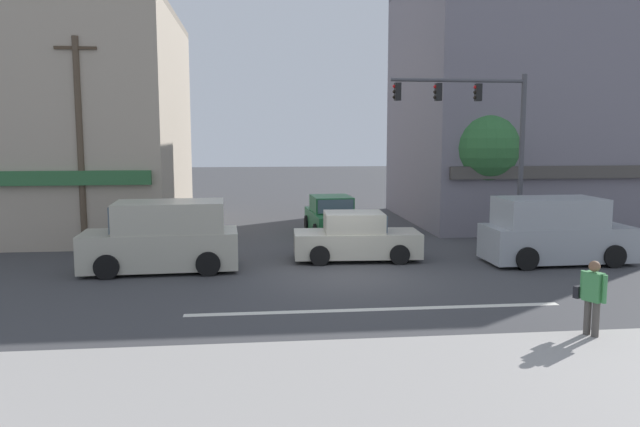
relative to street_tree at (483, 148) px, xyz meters
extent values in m
plane|color=#3D3D3F|center=(-6.47, -6.92, -3.55)|extent=(120.00, 120.00, 0.00)
cube|color=silver|center=(-6.47, -10.42, -3.54)|extent=(9.00, 0.24, 0.01)
cube|color=#9E9993|center=(-6.47, -15.42, -3.47)|extent=(40.00, 5.00, 0.16)
cube|color=tan|center=(-19.31, 3.79, 0.96)|extent=(13.56, 11.61, 9.02)
cube|color=gray|center=(-19.31, 3.79, 5.62)|extent=(13.56, 11.61, 0.30)
cube|color=slate|center=(4.66, 4.21, 1.96)|extent=(13.23, 9.92, 11.01)
cube|color=#4C4742|center=(4.66, -0.85, -0.95)|extent=(12.57, 0.24, 0.50)
cylinder|color=#4C3823|center=(0.00, 0.00, -2.32)|extent=(0.32, 0.32, 2.46)
sphere|color=#337038|center=(0.00, 0.00, 0.02)|extent=(2.97, 2.97, 2.97)
cylinder|color=brown|center=(-15.25, -2.03, 0.16)|extent=(0.22, 0.22, 7.42)
cube|color=#473828|center=(-15.25, -2.03, 3.48)|extent=(1.40, 0.12, 0.10)
cylinder|color=#47474C|center=(0.19, -3.24, -0.45)|extent=(0.18, 0.18, 6.20)
cylinder|color=#47474C|center=(-2.21, -3.30, 2.40)|extent=(4.80, 0.25, 0.12)
cube|color=black|center=(-1.49, -3.28, 2.00)|extent=(0.21, 0.25, 0.60)
sphere|color=red|center=(-1.61, -3.29, 2.18)|extent=(0.12, 0.12, 0.12)
sphere|color=black|center=(-1.61, -3.29, 2.00)|extent=(0.12, 0.12, 0.12)
sphere|color=black|center=(-1.61, -3.29, 1.82)|extent=(0.12, 0.12, 0.12)
cube|color=black|center=(-2.93, -3.32, 2.00)|extent=(0.21, 0.25, 0.60)
sphere|color=red|center=(-3.05, -3.33, 2.18)|extent=(0.12, 0.12, 0.12)
sphere|color=black|center=(-3.05, -3.33, 2.00)|extent=(0.12, 0.12, 0.12)
sphere|color=black|center=(-3.05, -3.33, 1.82)|extent=(0.12, 0.12, 0.12)
cube|color=black|center=(-4.37, -3.36, 2.00)|extent=(0.21, 0.25, 0.60)
sphere|color=red|center=(-4.49, -3.37, 2.18)|extent=(0.12, 0.12, 0.12)
sphere|color=black|center=(-4.49, -3.37, 2.00)|extent=(0.12, 0.12, 0.12)
sphere|color=black|center=(-4.49, -3.37, 1.82)|extent=(0.12, 0.12, 0.12)
cube|color=#B7B29E|center=(-5.95, -4.58, -3.01)|extent=(4.18, 1.90, 0.80)
cube|color=#B7B29E|center=(-6.05, -4.57, -2.29)|extent=(1.97, 1.65, 0.64)
cube|color=#475666|center=(-5.08, -4.62, -2.29)|extent=(0.13, 1.44, 0.54)
cylinder|color=black|center=(-4.64, -3.79, -3.23)|extent=(0.65, 0.21, 0.64)
cylinder|color=black|center=(-4.72, -5.49, -3.23)|extent=(0.65, 0.21, 0.64)
cylinder|color=black|center=(-7.18, -3.66, -3.23)|extent=(0.65, 0.21, 0.64)
cylinder|color=black|center=(-7.26, -5.36, -3.23)|extent=(0.65, 0.21, 0.64)
cube|color=#B7B29E|center=(-12.13, -5.57, -2.88)|extent=(4.68, 2.04, 1.10)
cube|color=#B7B29E|center=(-11.83, -5.55, -1.88)|extent=(3.28, 1.94, 0.90)
cube|color=#475666|center=(-13.45, -5.62, -1.88)|extent=(0.13, 1.66, 0.76)
cylinder|color=black|center=(-13.51, -6.55, -3.19)|extent=(0.73, 0.23, 0.72)
cylinder|color=black|center=(-13.59, -4.71, -3.19)|extent=(0.73, 0.23, 0.72)
cylinder|color=black|center=(-10.66, -6.42, -3.19)|extent=(0.73, 0.23, 0.72)
cylinder|color=black|center=(-10.74, -4.58, -3.19)|extent=(0.73, 0.23, 0.72)
cube|color=#1E6033|center=(-6.09, 0.67, -3.01)|extent=(1.89, 4.18, 0.80)
cube|color=#1E6033|center=(-6.10, 0.77, -2.29)|extent=(1.65, 1.97, 0.64)
cube|color=#475666|center=(-6.05, -0.20, -2.29)|extent=(1.44, 0.13, 0.54)
cylinder|color=black|center=(-5.19, -0.56, -3.23)|extent=(0.21, 0.65, 0.64)
cylinder|color=black|center=(-6.88, -0.64, -3.23)|extent=(0.21, 0.65, 0.64)
cylinder|color=black|center=(-5.31, 1.98, -3.23)|extent=(0.21, 0.65, 0.64)
cylinder|color=black|center=(-7.00, 1.90, -3.23)|extent=(0.21, 0.65, 0.64)
cube|color=#999EA3|center=(0.34, -5.79, -2.88)|extent=(4.63, 1.91, 1.10)
cube|color=#999EA3|center=(0.04, -5.80, -1.88)|extent=(3.23, 1.85, 0.90)
cube|color=#475666|center=(1.66, -5.77, -1.88)|extent=(0.09, 1.66, 0.76)
cylinder|color=black|center=(1.75, -4.85, -3.19)|extent=(0.72, 0.21, 0.72)
cylinder|color=black|center=(1.78, -6.69, -3.19)|extent=(0.72, 0.21, 0.72)
cylinder|color=black|center=(-1.10, -4.90, -3.19)|extent=(0.72, 0.21, 0.72)
cylinder|color=black|center=(-1.07, -6.73, -3.19)|extent=(0.72, 0.21, 0.72)
cylinder|color=#4C4742|center=(-2.68, -13.31, -3.12)|extent=(0.14, 0.14, 0.86)
cylinder|color=#4C4742|center=(-2.76, -13.15, -3.12)|extent=(0.14, 0.14, 0.86)
cube|color=#3F8C4C|center=(-2.72, -13.23, -2.40)|extent=(0.36, 0.42, 0.58)
sphere|color=brown|center=(-2.72, -13.23, -1.99)|extent=(0.22, 0.22, 0.22)
cylinder|color=#3F8C4C|center=(-2.61, -13.44, -2.40)|extent=(0.09, 0.09, 0.56)
cylinder|color=#3F8C4C|center=(-2.83, -13.02, -2.40)|extent=(0.09, 0.09, 0.56)
cube|color=black|center=(-2.83, -12.93, -2.57)|extent=(0.30, 0.23, 0.24)
camera|label=1|loc=(-9.39, -24.52, 0.60)|focal=35.00mm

